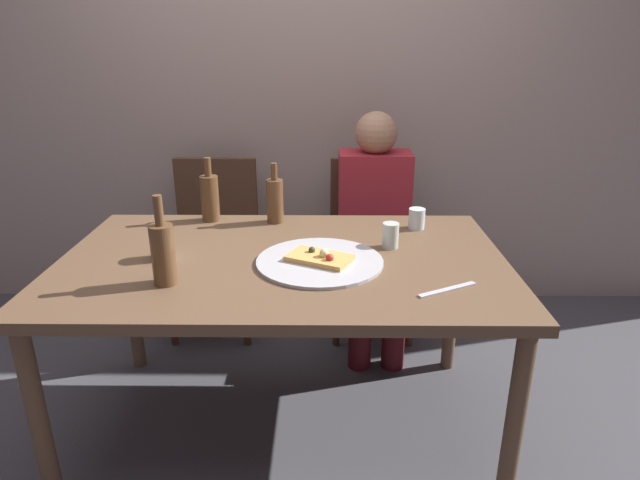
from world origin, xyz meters
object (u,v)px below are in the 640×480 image
at_px(beer_bottle, 210,197).
at_px(chair_right, 371,235).
at_px(tumbler_near, 161,247).
at_px(table_knife, 447,290).
at_px(wine_bottle, 163,252).
at_px(tumbler_far, 391,235).
at_px(guest_in_sweater, 375,221).
at_px(pizza_slice_last, 320,257).
at_px(water_bottle, 275,200).
at_px(wine_glass, 417,219).
at_px(dining_table, 283,275).
at_px(chair_left, 215,234).
at_px(pizza_tray, 320,261).

height_order(beer_bottle, chair_right, beer_bottle).
height_order(tumbler_near, table_knife, tumbler_near).
bearing_deg(wine_bottle, tumbler_far, 23.28).
relative_size(table_knife, guest_in_sweater, 0.19).
distance_m(pizza_slice_last, water_bottle, 0.51).
distance_m(wine_glass, chair_right, 0.65).
xyz_separation_m(wine_bottle, guest_in_sweater, (0.77, 0.97, -0.22)).
bearing_deg(dining_table, pizza_slice_last, -22.92).
bearing_deg(guest_in_sweater, chair_right, -90.00).
bearing_deg(wine_bottle, wine_glass, 31.39).
bearing_deg(beer_bottle, guest_in_sweater, 23.23).
xyz_separation_m(tumbler_near, guest_in_sweater, (0.84, 0.76, -0.16)).
xyz_separation_m(dining_table, wine_glass, (0.54, 0.32, 0.11)).
relative_size(pizza_slice_last, wine_glass, 2.97).
height_order(table_knife, chair_right, chair_right).
bearing_deg(dining_table, chair_left, 116.03).
distance_m(pizza_tray, chair_left, 1.14).
distance_m(dining_table, table_knife, 0.61).
height_order(pizza_slice_last, tumbler_far, tumbler_far).
bearing_deg(wine_bottle, pizza_tray, 19.14).
xyz_separation_m(wine_bottle, beer_bottle, (0.02, 0.65, -0.00)).
relative_size(dining_table, wine_glass, 18.87).
bearing_deg(chair_right, tumbler_far, 89.95).
distance_m(water_bottle, guest_in_sweater, 0.61).
height_order(pizza_tray, guest_in_sweater, guest_in_sweater).
height_order(table_knife, guest_in_sweater, guest_in_sweater).
distance_m(table_knife, chair_left, 1.54).
xyz_separation_m(tumbler_far, chair_right, (0.00, 0.79, -0.29)).
distance_m(beer_bottle, water_bottle, 0.28).
bearing_deg(chair_right, wine_bottle, 55.65).
height_order(tumbler_far, table_knife, tumbler_far).
distance_m(pizza_slice_last, beer_bottle, 0.69).
distance_m(pizza_slice_last, table_knife, 0.46).
height_order(pizza_slice_last, chair_right, chair_right).
xyz_separation_m(pizza_slice_last, guest_in_sweater, (0.27, 0.80, -0.13)).
bearing_deg(pizza_slice_last, wine_bottle, -161.34).
bearing_deg(wine_glass, guest_in_sweater, 107.59).
relative_size(dining_table, chair_left, 1.80).
relative_size(water_bottle, tumbler_near, 2.82).
relative_size(chair_right, guest_in_sweater, 0.77).
distance_m(wine_glass, chair_left, 1.17).
height_order(wine_glass, chair_left, chair_left).
bearing_deg(water_bottle, beer_bottle, 175.37).
bearing_deg(tumbler_far, chair_right, 89.95).
height_order(pizza_slice_last, table_knife, pizza_slice_last).
bearing_deg(table_knife, pizza_tray, 124.23).
xyz_separation_m(dining_table, wine_bottle, (-0.36, -0.23, 0.18)).
xyz_separation_m(beer_bottle, guest_in_sweater, (0.75, 0.32, -0.22)).
relative_size(pizza_slice_last, water_bottle, 0.98).
bearing_deg(guest_in_sweater, tumbler_near, 42.11).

